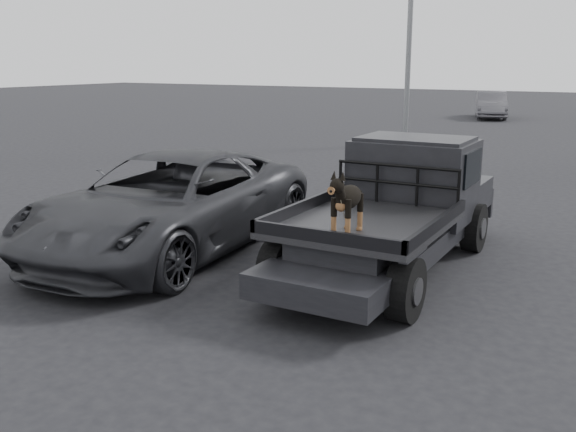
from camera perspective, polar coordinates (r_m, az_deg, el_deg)
The scene contains 7 objects.
ground at distance 7.01m, azimuth 7.30°, elevation -11.02°, with size 120.00×120.00×0.00m, color black.
flatbed_ute at distance 9.23m, azimuth 9.04°, elevation -1.94°, with size 2.00×5.40×0.92m, color black, non-canonical shape.
ute_cab at distance 9.91m, azimuth 11.16°, elevation 4.38°, with size 1.72×1.30×0.88m, color black, non-canonical shape.
headache_rack at distance 9.24m, azimuth 9.64°, elevation 2.75°, with size 1.80×0.08×0.55m, color black, non-canonical shape.
dog at distance 7.58m, azimuth 5.31°, elevation 1.21°, with size 0.32×0.60×0.74m, color black, non-canonical shape.
parked_suv at distance 10.09m, azimuth -10.43°, elevation 1.11°, with size 2.53×5.48×1.52m, color #2B2C30.
distant_car_a at distance 35.08m, azimuth 17.60°, elevation 9.40°, with size 1.43×4.11×1.35m, color #525156.
Camera 1 is at (2.33, -5.94, 2.92)m, focal length 40.00 mm.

